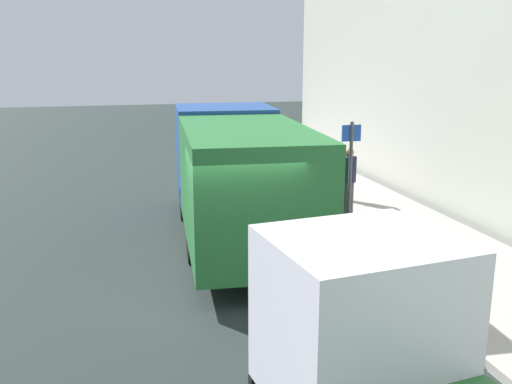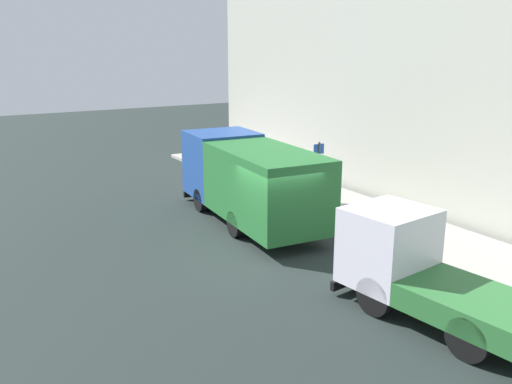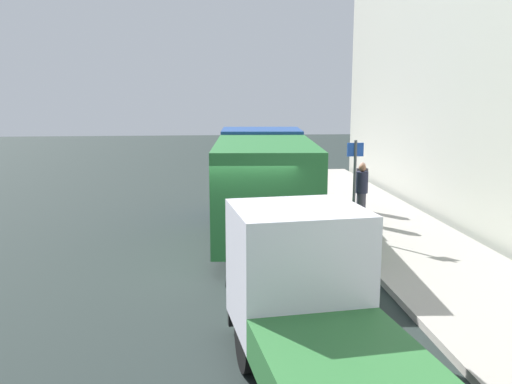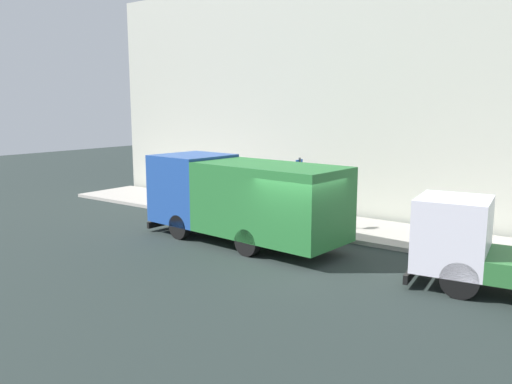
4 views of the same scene
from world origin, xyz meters
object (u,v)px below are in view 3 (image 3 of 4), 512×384
(large_utility_truck, at_px, (263,181))
(traffic_cone_orange, at_px, (314,192))
(street_sign_post, at_px, (354,181))
(pedestrian_standing, at_px, (361,192))
(small_flatbed_truck, at_px, (319,315))
(pedestrian_walking, at_px, (362,185))

(large_utility_truck, relative_size, traffic_cone_orange, 11.07)
(large_utility_truck, xyz_separation_m, street_sign_post, (2.35, -0.84, 0.10))
(traffic_cone_orange, distance_m, street_sign_post, 5.02)
(pedestrian_standing, distance_m, street_sign_post, 1.80)
(small_flatbed_truck, xyz_separation_m, traffic_cone_orange, (2.36, 12.09, -0.59))
(large_utility_truck, distance_m, pedestrian_standing, 3.14)
(pedestrian_walking, bearing_deg, large_utility_truck, 104.19)
(large_utility_truck, bearing_deg, pedestrian_standing, 17.88)
(large_utility_truck, xyz_separation_m, pedestrian_standing, (3.01, 0.72, -0.50))
(pedestrian_standing, bearing_deg, pedestrian_walking, 107.52)
(small_flatbed_truck, relative_size, street_sign_post, 2.19)
(large_utility_truck, distance_m, street_sign_post, 2.49)
(pedestrian_walking, distance_m, traffic_cone_orange, 2.12)
(large_utility_truck, relative_size, pedestrian_walking, 4.70)
(large_utility_truck, height_order, street_sign_post, large_utility_truck)
(pedestrian_standing, relative_size, traffic_cone_orange, 2.60)
(large_utility_truck, height_order, pedestrian_walking, large_utility_truck)
(large_utility_truck, bearing_deg, traffic_cone_orange, 65.33)
(street_sign_post, bearing_deg, pedestrian_standing, 66.90)
(pedestrian_standing, bearing_deg, traffic_cone_orange, 137.06)
(pedestrian_walking, distance_m, pedestrian_standing, 1.77)
(pedestrian_standing, height_order, traffic_cone_orange, pedestrian_standing)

